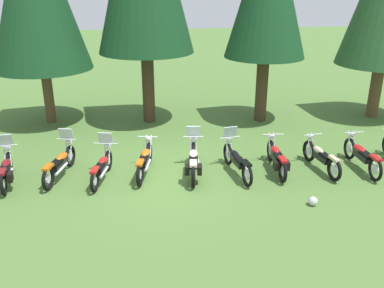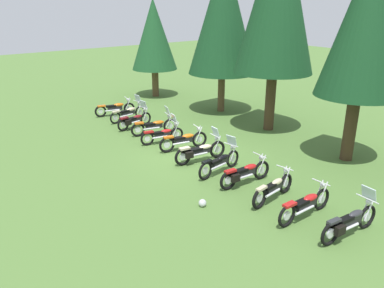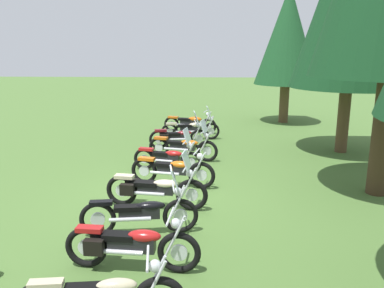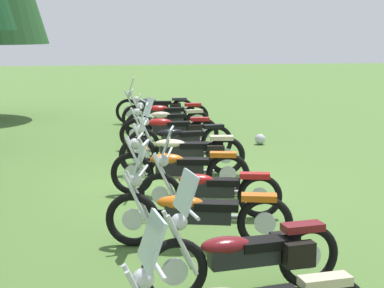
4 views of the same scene
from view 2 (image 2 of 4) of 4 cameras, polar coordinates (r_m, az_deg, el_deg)
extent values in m
plane|color=#4C7033|center=(16.70, -0.16, -1.72)|extent=(80.00, 80.00, 0.00)
torus|color=black|center=(23.12, -9.24, 5.22)|extent=(0.26, 0.68, 0.67)
cylinder|color=silver|center=(23.12, -9.24, 5.22)|extent=(0.11, 0.26, 0.25)
torus|color=black|center=(22.76, -13.31, 4.69)|extent=(0.26, 0.68, 0.67)
cylinder|color=silver|center=(22.76, -13.31, 4.69)|extent=(0.11, 0.26, 0.25)
cube|color=black|center=(22.90, -11.28, 5.24)|extent=(0.39, 0.86, 0.26)
ellipsoid|color=#D16014|center=(22.91, -10.75, 5.69)|extent=(0.38, 0.63, 0.20)
cube|color=black|center=(22.82, -11.87, 5.48)|extent=(0.36, 0.59, 0.10)
cube|color=#D16014|center=(22.70, -13.18, 5.47)|extent=(0.28, 0.47, 0.08)
cylinder|color=silver|center=(23.10, -9.48, 5.95)|extent=(0.12, 0.34, 0.65)
cylinder|color=silver|center=(22.96, -9.37, 5.87)|extent=(0.12, 0.34, 0.65)
cylinder|color=silver|center=(22.93, -9.67, 6.70)|extent=(0.68, 0.19, 0.04)
sphere|color=silver|center=(22.98, -9.43, 6.44)|extent=(0.20, 0.20, 0.17)
cylinder|color=silver|center=(22.76, -11.64, 4.87)|extent=(0.27, 0.83, 0.08)
torus|color=black|center=(22.27, -7.67, 4.72)|extent=(0.18, 0.69, 0.68)
cylinder|color=silver|center=(22.27, -7.67, 4.72)|extent=(0.08, 0.27, 0.26)
torus|color=black|center=(21.34, -11.23, 3.81)|extent=(0.18, 0.69, 0.68)
cylinder|color=silver|center=(21.34, -11.23, 3.81)|extent=(0.08, 0.27, 0.26)
cube|color=black|center=(21.76, -9.43, 4.56)|extent=(0.30, 0.85, 0.25)
ellipsoid|color=beige|center=(21.85, -8.96, 5.08)|extent=(0.31, 0.62, 0.20)
cube|color=black|center=(21.60, -9.94, 4.76)|extent=(0.29, 0.58, 0.10)
cube|color=beige|center=(21.29, -11.11, 4.70)|extent=(0.23, 0.46, 0.08)
cylinder|color=silver|center=(22.21, -7.94, 5.46)|extent=(0.09, 0.34, 0.65)
cylinder|color=silver|center=(22.10, -7.71, 5.40)|extent=(0.09, 0.34, 0.65)
cylinder|color=silver|center=(22.03, -8.03, 6.24)|extent=(0.71, 0.13, 0.04)
sphere|color=silver|center=(22.11, -7.83, 5.98)|extent=(0.19, 0.19, 0.17)
cylinder|color=silver|center=(21.59, -9.62, 4.17)|extent=(0.19, 0.83, 0.08)
cube|color=silver|center=(21.99, -8.01, 6.70)|extent=(0.46, 0.21, 0.39)
torus|color=black|center=(20.91, -6.83, 3.75)|extent=(0.20, 0.70, 0.70)
cylinder|color=silver|center=(20.91, -6.83, 3.75)|extent=(0.09, 0.28, 0.27)
torus|color=black|center=(20.04, -10.10, 2.83)|extent=(0.20, 0.70, 0.70)
cylinder|color=silver|center=(20.04, -10.10, 2.83)|extent=(0.09, 0.28, 0.27)
cube|color=black|center=(20.44, -8.44, 3.56)|extent=(0.33, 0.76, 0.21)
ellipsoid|color=maroon|center=(20.52, -8.01, 4.03)|extent=(0.35, 0.56, 0.17)
cube|color=black|center=(20.29, -8.91, 3.70)|extent=(0.33, 0.53, 0.10)
cube|color=maroon|center=(19.99, -9.97, 3.79)|extent=(0.27, 0.47, 0.08)
cylinder|color=silver|center=(20.85, -7.14, 4.54)|extent=(0.10, 0.34, 0.65)
cylinder|color=silver|center=(20.73, -6.85, 4.46)|extent=(0.10, 0.34, 0.65)
cylinder|color=silver|center=(20.65, -7.20, 5.35)|extent=(0.69, 0.14, 0.04)
sphere|color=silver|center=(20.74, -7.00, 5.08)|extent=(0.19, 0.19, 0.17)
cylinder|color=silver|center=(20.26, -8.56, 3.18)|extent=(0.19, 0.74, 0.08)
cube|color=silver|center=(20.62, -7.18, 5.85)|extent=(0.46, 0.22, 0.39)
cube|color=black|center=(20.25, -9.96, 3.33)|extent=(0.19, 0.34, 0.26)
cube|color=black|center=(19.99, -9.36, 3.13)|extent=(0.19, 0.34, 0.26)
torus|color=black|center=(19.60, -3.27, 2.73)|extent=(0.27, 0.71, 0.70)
cylinder|color=silver|center=(19.60, -3.27, 2.73)|extent=(0.11, 0.28, 0.27)
torus|color=black|center=(19.10, -7.98, 2.09)|extent=(0.27, 0.71, 0.70)
cylinder|color=silver|center=(19.10, -7.98, 2.09)|extent=(0.11, 0.28, 0.27)
cube|color=black|center=(19.30, -5.61, 2.70)|extent=(0.41, 0.86, 0.23)
ellipsoid|color=#D16014|center=(19.33, -4.98, 3.18)|extent=(0.40, 0.64, 0.18)
cube|color=black|center=(19.20, -6.27, 2.92)|extent=(0.38, 0.60, 0.10)
cube|color=#D16014|center=(19.02, -7.80, 3.07)|extent=(0.30, 0.47, 0.08)
cylinder|color=silver|center=(19.56, -3.54, 3.60)|extent=(0.12, 0.34, 0.65)
cylinder|color=silver|center=(19.41, -3.37, 3.48)|extent=(0.12, 0.34, 0.65)
cylinder|color=silver|center=(19.37, -3.70, 4.47)|extent=(0.64, 0.19, 0.04)
sphere|color=silver|center=(19.43, -3.44, 4.16)|extent=(0.21, 0.21, 0.17)
cylinder|color=silver|center=(19.15, -6.00, 2.29)|extent=(0.27, 0.83, 0.08)
cube|color=silver|center=(19.32, -3.66, 4.99)|extent=(0.46, 0.25, 0.39)
torus|color=black|center=(18.37, -2.27, 1.45)|extent=(0.23, 0.67, 0.66)
cylinder|color=silver|center=(18.37, -2.27, 1.45)|extent=(0.10, 0.26, 0.25)
torus|color=black|center=(17.87, -6.60, 0.78)|extent=(0.23, 0.67, 0.66)
cylinder|color=silver|center=(17.87, -6.60, 0.78)|extent=(0.10, 0.26, 0.25)
cube|color=black|center=(18.07, -4.41, 1.42)|extent=(0.33, 0.75, 0.22)
ellipsoid|color=#B21919|center=(18.10, -3.83, 1.92)|extent=(0.34, 0.56, 0.17)
cube|color=black|center=(17.97, -5.02, 1.65)|extent=(0.32, 0.52, 0.10)
cube|color=#B21919|center=(17.79, -6.40, 1.76)|extent=(0.26, 0.47, 0.08)
cylinder|color=silver|center=(18.31, -2.54, 2.37)|extent=(0.11, 0.34, 0.65)
cylinder|color=silver|center=(18.19, -2.37, 2.25)|extent=(0.11, 0.34, 0.65)
cylinder|color=silver|center=(18.12, -2.71, 3.29)|extent=(0.75, 0.19, 0.04)
sphere|color=silver|center=(18.19, -2.44, 2.96)|extent=(0.20, 0.20, 0.17)
cylinder|color=silver|center=(17.94, -4.75, 1.00)|extent=(0.23, 0.73, 0.08)
cube|color=silver|center=(18.08, -2.66, 3.84)|extent=(0.46, 0.24, 0.39)
torus|color=black|center=(17.57, 1.11, 0.69)|extent=(0.25, 0.74, 0.73)
cylinder|color=silver|center=(17.57, 1.11, 0.69)|extent=(0.10, 0.29, 0.28)
torus|color=black|center=(16.94, -3.72, -0.12)|extent=(0.25, 0.74, 0.73)
cylinder|color=silver|center=(16.94, -3.72, -0.12)|extent=(0.10, 0.29, 0.28)
cube|color=black|center=(17.20, -1.26, 0.62)|extent=(0.36, 0.82, 0.24)
ellipsoid|color=#D16014|center=(17.24, -0.60, 1.19)|extent=(0.36, 0.60, 0.19)
cube|color=black|center=(17.07, -1.94, 0.88)|extent=(0.34, 0.57, 0.10)
cube|color=#D16014|center=(16.85, -3.49, 1.01)|extent=(0.27, 0.47, 0.08)
cylinder|color=silver|center=(17.51, 0.82, 1.65)|extent=(0.11, 0.34, 0.65)
cylinder|color=silver|center=(17.38, 1.06, 1.50)|extent=(0.11, 0.34, 0.65)
cylinder|color=silver|center=(17.30, 0.71, 2.60)|extent=(0.63, 0.16, 0.04)
sphere|color=silver|center=(17.38, 0.97, 2.26)|extent=(0.20, 0.20, 0.17)
cylinder|color=silver|center=(17.05, -1.61, 0.13)|extent=(0.23, 0.79, 0.08)
torus|color=black|center=(16.41, 3.75, -0.79)|extent=(0.21, 0.75, 0.75)
cylinder|color=silver|center=(16.41, 3.75, -0.79)|extent=(0.09, 0.29, 0.28)
torus|color=black|center=(15.60, -1.35, -1.90)|extent=(0.21, 0.75, 0.75)
cylinder|color=silver|center=(15.60, -1.35, -1.90)|extent=(0.09, 0.29, 0.28)
cube|color=black|center=(15.95, 1.26, -1.00)|extent=(0.34, 0.85, 0.22)
ellipsoid|color=beige|center=(16.01, 1.97, -0.39)|extent=(0.36, 0.62, 0.17)
cube|color=black|center=(15.80, 0.56, -0.79)|extent=(0.34, 0.58, 0.10)
cube|color=beige|center=(15.51, -1.11, -0.66)|extent=(0.27, 0.46, 0.08)
cylinder|color=silver|center=(16.34, 3.43, 0.24)|extent=(0.09, 0.34, 0.65)
cylinder|color=silver|center=(16.20, 3.77, 0.06)|extent=(0.09, 0.34, 0.65)
cylinder|color=silver|center=(16.11, 3.39, 1.23)|extent=(0.64, 0.12, 0.04)
sphere|color=silver|center=(16.20, 3.64, 0.88)|extent=(0.19, 0.19, 0.17)
cylinder|color=silver|center=(15.77, 0.97, -1.56)|extent=(0.18, 0.83, 0.08)
cube|color=silver|center=(16.07, 3.46, 1.85)|extent=(0.46, 0.21, 0.39)
cube|color=black|center=(15.80, -1.05, -1.21)|extent=(0.18, 0.34, 0.26)
cube|color=black|center=(15.50, -0.38, -1.64)|extent=(0.18, 0.34, 0.26)
torus|color=black|center=(15.53, 6.00, -2.16)|extent=(0.20, 0.72, 0.72)
cylinder|color=silver|center=(15.53, 6.00, -2.16)|extent=(0.09, 0.28, 0.28)
torus|color=black|center=(14.38, 1.98, -3.97)|extent=(0.20, 0.72, 0.72)
cylinder|color=silver|center=(14.38, 1.98, -3.97)|extent=(0.09, 0.28, 0.28)
cube|color=black|center=(14.91, 4.08, -2.68)|extent=(0.30, 0.82, 0.23)
ellipsoid|color=black|center=(15.01, 4.64, -1.95)|extent=(0.31, 0.60, 0.18)
cube|color=black|center=(14.71, 3.53, -2.53)|extent=(0.29, 0.56, 0.10)
cube|color=black|center=(14.30, 2.21, -2.62)|extent=(0.23, 0.46, 0.08)
cylinder|color=silver|center=(15.42, 5.70, -1.14)|extent=(0.09, 0.34, 0.65)
cylinder|color=silver|center=(15.34, 6.10, -1.27)|extent=(0.09, 0.34, 0.65)
cylinder|color=silver|center=(15.20, 5.76, -0.10)|extent=(0.68, 0.14, 0.04)
sphere|color=silver|center=(15.31, 5.95, -0.44)|extent=(0.19, 0.19, 0.17)
cylinder|color=silver|center=(14.75, 3.96, -3.28)|extent=(0.20, 0.81, 0.08)
cube|color=silver|center=(15.15, 5.83, 0.56)|extent=(0.46, 0.22, 0.39)
torus|color=black|center=(14.65, 10.18, -3.80)|extent=(0.16, 0.73, 0.73)
cylinder|color=silver|center=(14.65, 10.18, -3.80)|extent=(0.07, 0.28, 0.28)
torus|color=black|center=(13.69, 5.35, -5.36)|extent=(0.16, 0.73, 0.73)
cylinder|color=silver|center=(13.69, 5.35, -5.36)|extent=(0.07, 0.28, 0.28)
cube|color=black|center=(14.11, 7.88, -4.14)|extent=(0.26, 0.79, 0.25)
ellipsoid|color=#B21919|center=(14.18, 8.57, -3.36)|extent=(0.29, 0.57, 0.20)
cube|color=black|center=(13.93, 7.23, -3.88)|extent=(0.27, 0.54, 0.10)
cube|color=#B21919|center=(13.59, 5.66, -3.98)|extent=(0.22, 0.45, 0.08)
cylinder|color=silver|center=(14.55, 9.88, -2.69)|extent=(0.07, 0.34, 0.65)
cylinder|color=silver|center=(14.45, 10.29, -2.88)|extent=(0.07, 0.34, 0.65)
cylinder|color=silver|center=(14.32, 9.93, -1.61)|extent=(0.70, 0.08, 0.04)
sphere|color=silver|center=(14.42, 10.17, -1.98)|extent=(0.18, 0.18, 0.17)
cylinder|color=silver|center=(13.96, 7.67, -4.84)|extent=(0.13, 0.79, 0.08)
cube|color=black|center=(13.87, 5.59, -4.54)|extent=(0.16, 0.33, 0.26)
cube|color=black|center=(13.65, 6.45, -5.01)|extent=(0.16, 0.33, 0.26)
torus|color=black|center=(13.81, 13.60, -5.67)|extent=(0.21, 0.72, 0.71)
cylinder|color=silver|center=(13.81, 13.60, -5.67)|extent=(0.09, 0.28, 0.27)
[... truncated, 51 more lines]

